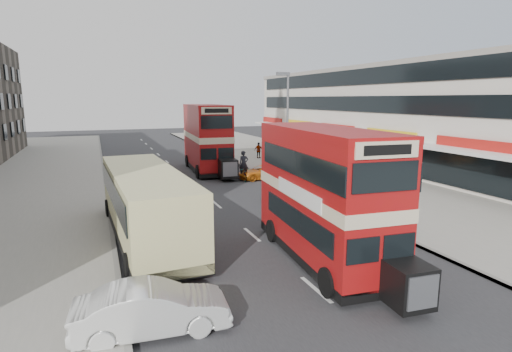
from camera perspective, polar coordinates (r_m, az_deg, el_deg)
name	(u,v)px	position (r m, az deg, el deg)	size (l,w,h in m)	color
ground	(351,319)	(12.76, 13.08, -18.93)	(160.00, 160.00, 0.00)	#28282B
road_surface	(194,185)	(30.40, -8.66, -1.25)	(12.00, 90.00, 0.01)	#28282B
pavement_right	(334,173)	(34.97, 10.87, 0.37)	(12.00, 90.00, 0.15)	gray
pavement_left	(7,198)	(30.20, -31.47, -2.68)	(12.00, 90.00, 0.15)	gray
kerb_left	(106,191)	(29.69, -20.22, -1.95)	(0.20, 90.00, 0.16)	gray
kerb_right	(270,178)	(32.24, 1.96, -0.32)	(0.20, 90.00, 0.16)	gray
commercial_row	(397,116)	(40.79, 19.16, 7.96)	(9.90, 46.20, 9.30)	beige
street_lamp	(287,119)	(30.04, 4.29, 7.90)	(1.00, 0.20, 8.12)	slate
bus_main	(324,195)	(15.88, 9.49, -2.58)	(3.13, 9.26, 5.01)	black
bus_second	(207,138)	(35.80, -6.87, 5.34)	(3.40, 10.27, 5.57)	black
coach	(146,202)	(18.98, -15.13, -3.47)	(3.33, 11.12, 2.91)	black
car_left_front	(152,309)	(11.90, -14.31, -17.54)	(1.45, 4.15, 1.37)	silver
car_right_a	(303,187)	(26.16, 6.56, -1.51)	(2.06, 5.08, 1.47)	maroon
car_right_b	(262,172)	(32.21, 0.86, 0.53)	(1.81, 3.92, 1.09)	orange
car_right_c	(215,154)	(42.31, -5.82, 3.04)	(1.48, 3.67, 1.25)	#577DAF
pedestrian_near	(335,182)	(26.93, 10.92, -0.81)	(0.59, 0.40, 1.61)	gray
pedestrian_far	(258,150)	(42.58, 0.35, 3.62)	(0.96, 0.40, 1.65)	gray
cyclist	(244,171)	(31.54, -1.72, 0.76)	(0.89, 1.95, 2.32)	gray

